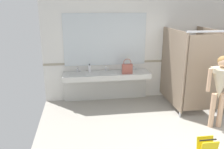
% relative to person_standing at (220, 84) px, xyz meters
% --- Properties ---
extents(ground_plane, '(7.13, 5.49, 0.10)m').
position_rel_person_standing_xyz_m(ground_plane, '(-0.31, -0.46, -1.05)').
color(ground_plane, '#9E998E').
extents(wall_back, '(7.13, 0.12, 2.98)m').
position_rel_person_standing_xyz_m(wall_back, '(-0.31, 2.04, 0.49)').
color(wall_back, silver).
rests_on(wall_back, ground_plane).
extents(wall_back_tile_band, '(7.13, 0.01, 0.06)m').
position_rel_person_standing_xyz_m(wall_back_tile_band, '(-0.31, 1.98, 0.05)').
color(wall_back_tile_band, '#9E937F').
rests_on(wall_back_tile_band, wall_back).
extents(vanity_counter, '(2.32, 0.57, 0.96)m').
position_rel_person_standing_xyz_m(vanity_counter, '(-2.19, 1.77, -0.38)').
color(vanity_counter, silver).
rests_on(vanity_counter, ground_plane).
extents(mirror_panel, '(2.22, 0.02, 1.39)m').
position_rel_person_standing_xyz_m(mirror_panel, '(-2.19, 1.97, 0.69)').
color(mirror_panel, silver).
rests_on(mirror_panel, wall_back).
extents(person_standing, '(0.56, 0.44, 1.59)m').
position_rel_person_standing_xyz_m(person_standing, '(0.00, 0.00, 0.00)').
color(person_standing, '#DBAD89').
rests_on(person_standing, ground_plane).
extents(handbag, '(0.27, 0.10, 0.40)m').
position_rel_person_standing_xyz_m(handbag, '(-1.67, 1.54, -0.01)').
color(handbag, '#934C42').
rests_on(handbag, vanity_counter).
extents(soap_dispenser, '(0.07, 0.07, 0.22)m').
position_rel_person_standing_xyz_m(soap_dispenser, '(-2.64, 1.85, -0.06)').
color(soap_dispenser, white).
rests_on(soap_dispenser, vanity_counter).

